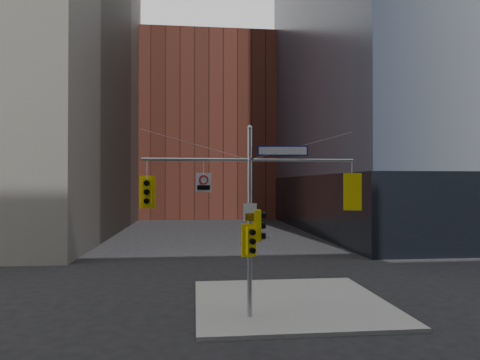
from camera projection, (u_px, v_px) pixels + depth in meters
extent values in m
plane|color=black|center=(258.00, 340.00, 13.95)|extent=(160.00, 160.00, 0.00)
cube|color=gray|center=(290.00, 302.00, 18.14)|extent=(8.00, 8.00, 0.15)
cube|color=black|center=(459.00, 203.00, 48.76)|extent=(36.40, 36.40, 6.00)
cube|color=brown|center=(207.00, 132.00, 71.77)|extent=(26.00, 20.00, 28.00)
cylinder|color=#979AA0|center=(250.00, 224.00, 15.97)|extent=(0.18, 0.18, 7.20)
sphere|color=#979AA0|center=(250.00, 128.00, 16.01)|extent=(0.20, 0.20, 0.20)
cylinder|color=#979AA0|center=(196.00, 159.00, 15.79)|extent=(4.00, 0.11, 0.11)
cylinder|color=#979AA0|center=(302.00, 160.00, 16.21)|extent=(4.00, 0.11, 0.11)
cylinder|color=#979AA0|center=(251.00, 159.00, 15.65)|extent=(0.10, 0.70, 0.10)
cylinder|color=#979AA0|center=(196.00, 145.00, 15.79)|extent=(4.00, 0.02, 1.12)
cylinder|color=#979AA0|center=(302.00, 146.00, 16.22)|extent=(4.00, 0.02, 1.12)
cube|color=yellow|center=(147.00, 192.00, 15.59)|extent=(0.32, 0.23, 0.97)
cube|color=yellow|center=(147.00, 192.00, 15.75)|extent=(0.57, 0.05, 1.20)
cylinder|color=black|center=(147.00, 183.00, 15.41)|extent=(0.21, 0.15, 0.20)
cylinder|color=black|center=(147.00, 183.00, 15.48)|extent=(0.18, 0.02, 0.18)
cylinder|color=black|center=(147.00, 192.00, 15.40)|extent=(0.21, 0.15, 0.20)
cylinder|color=black|center=(147.00, 192.00, 15.48)|extent=(0.18, 0.02, 0.18)
cylinder|color=black|center=(147.00, 201.00, 15.40)|extent=(0.21, 0.15, 0.20)
cylinder|color=black|center=(147.00, 201.00, 15.47)|extent=(0.18, 0.02, 0.18)
cube|color=yellow|center=(352.00, 192.00, 16.41)|extent=(0.42, 0.35, 1.15)
cube|color=yellow|center=(352.00, 192.00, 16.21)|extent=(0.67, 0.21, 1.42)
cylinder|color=black|center=(351.00, 182.00, 16.63)|extent=(0.28, 0.23, 0.24)
cylinder|color=black|center=(352.00, 182.00, 16.54)|extent=(0.21, 0.07, 0.21)
cylinder|color=black|center=(351.00, 192.00, 16.62)|extent=(0.28, 0.23, 0.24)
cylinder|color=black|center=(352.00, 192.00, 16.54)|extent=(0.21, 0.07, 0.21)
cylinder|color=black|center=(351.00, 201.00, 16.62)|extent=(0.28, 0.23, 0.24)
cylinder|color=black|center=(352.00, 201.00, 16.53)|extent=(0.21, 0.07, 0.21)
cube|color=yellow|center=(257.00, 226.00, 16.00)|extent=(0.27, 0.38, 1.17)
cylinder|color=black|center=(263.00, 215.00, 16.03)|extent=(0.18, 0.25, 0.25)
cylinder|color=black|center=(261.00, 215.00, 16.02)|extent=(0.02, 0.21, 0.21)
cylinder|color=black|center=(263.00, 225.00, 16.03)|extent=(0.18, 0.25, 0.25)
cylinder|color=black|center=(261.00, 225.00, 16.02)|extent=(0.02, 0.21, 0.21)
cylinder|color=black|center=(263.00, 236.00, 16.02)|extent=(0.18, 0.25, 0.25)
cylinder|color=black|center=(261.00, 236.00, 16.01)|extent=(0.02, 0.21, 0.21)
cube|color=yellow|center=(251.00, 241.00, 15.69)|extent=(0.37, 0.30, 0.99)
cube|color=yellow|center=(249.00, 240.00, 15.85)|extent=(0.58, 0.18, 1.22)
cylinder|color=black|center=(253.00, 232.00, 15.52)|extent=(0.24, 0.20, 0.21)
cylinder|color=black|center=(252.00, 232.00, 15.59)|extent=(0.18, 0.06, 0.18)
cylinder|color=black|center=(253.00, 241.00, 15.51)|extent=(0.24, 0.20, 0.21)
cylinder|color=black|center=(252.00, 241.00, 15.58)|extent=(0.18, 0.06, 0.18)
cylinder|color=black|center=(253.00, 251.00, 15.51)|extent=(0.24, 0.20, 0.21)
cylinder|color=#0CE559|center=(252.00, 250.00, 15.58)|extent=(0.18, 0.06, 0.18)
cube|color=navy|center=(283.00, 151.00, 16.14)|extent=(1.92, 0.24, 0.37)
cube|color=silver|center=(283.00, 151.00, 16.11)|extent=(1.80, 0.20, 0.29)
cube|color=silver|center=(204.00, 182.00, 15.79)|extent=(0.57, 0.04, 0.71)
torus|color=#B20A0A|center=(204.00, 180.00, 15.77)|extent=(0.35, 0.05, 0.35)
cube|color=black|center=(204.00, 188.00, 15.77)|extent=(0.47, 0.02, 0.17)
cube|color=silver|center=(250.00, 212.00, 15.86)|extent=(0.50, 0.05, 0.65)
cube|color=#D88C00|center=(250.00, 217.00, 15.84)|extent=(0.36, 0.03, 0.29)
cube|color=silver|center=(262.00, 238.00, 16.02)|extent=(0.70, 0.03, 0.14)
cube|color=#145926|center=(248.00, 243.00, 16.41)|extent=(0.05, 0.76, 0.15)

